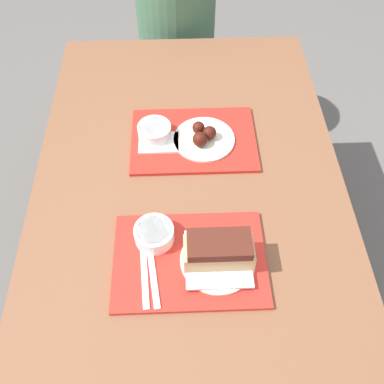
{
  "coord_description": "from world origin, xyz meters",
  "views": [
    {
      "loc": [
        -0.02,
        -0.75,
        1.74
      ],
      "look_at": [
        0.01,
        -0.02,
        0.76
      ],
      "focal_mm": 40.0,
      "sensor_mm": 36.0,
      "label": 1
    }
  ],
  "objects": [
    {
      "name": "picnic_bench_far",
      "position": [
        0.0,
        1.01,
        0.36
      ],
      "size": [
        0.89,
        0.28,
        0.42
      ],
      "color": "brown",
      "rests_on": "ground_plane"
    },
    {
      "name": "ground_plane",
      "position": [
        0.0,
        0.0,
        0.0
      ],
      "size": [
        12.0,
        12.0,
        0.0
      ],
      "primitive_type": "plane",
      "color": "#605B56"
    },
    {
      "name": "brisket_sandwich_plate",
      "position": [
        0.07,
        -0.23,
        0.77
      ],
      "size": [
        0.2,
        0.2,
        0.1
      ],
      "color": "beige",
      "rests_on": "tray_near"
    },
    {
      "name": "napkin_far",
      "position": [
        -0.09,
        0.2,
        0.74
      ],
      "size": [
        0.13,
        0.09,
        0.01
      ],
      "color": "white",
      "rests_on": "tray_far"
    },
    {
      "name": "plastic_knife_near",
      "position": [
        -0.1,
        -0.27,
        0.74
      ],
      "size": [
        0.04,
        0.17,
        0.0
      ],
      "color": "white",
      "rests_on": "tray_near"
    },
    {
      "name": "person_seated_across",
      "position": [
        -0.03,
        1.01,
        0.73
      ],
      "size": [
        0.35,
        0.35,
        0.73
      ],
      "color": "#477051",
      "rests_on": "picnic_bench_far"
    },
    {
      "name": "tray_near",
      "position": [
        -0.01,
        -0.22,
        0.73
      ],
      "size": [
        0.4,
        0.29,
        0.01
      ],
      "color": "red",
      "rests_on": "picnic_table"
    },
    {
      "name": "bowl_coleslaw_far",
      "position": [
        -0.1,
        0.23,
        0.76
      ],
      "size": [
        0.11,
        0.11,
        0.05
      ],
      "color": "white",
      "rests_on": "tray_far"
    },
    {
      "name": "tray_far",
      "position": [
        0.02,
        0.22,
        0.73
      ],
      "size": [
        0.4,
        0.29,
        0.01
      ],
      "color": "red",
      "rests_on": "picnic_table"
    },
    {
      "name": "wings_plate_far",
      "position": [
        0.05,
        0.21,
        0.75
      ],
      "size": [
        0.2,
        0.2,
        0.06
      ],
      "color": "beige",
      "rests_on": "tray_far"
    },
    {
      "name": "bowl_coleslaw_near",
      "position": [
        -0.1,
        -0.15,
        0.76
      ],
      "size": [
        0.11,
        0.11,
        0.05
      ],
      "color": "white",
      "rests_on": "tray_near"
    },
    {
      "name": "condiment_packet",
      "position": [
        -0.0,
        -0.15,
        0.74
      ],
      "size": [
        0.04,
        0.03,
        0.01
      ],
      "color": "#3F3F47",
      "rests_on": "tray_near"
    },
    {
      "name": "plastic_fork_near",
      "position": [
        -0.12,
        -0.27,
        0.74
      ],
      "size": [
        0.03,
        0.17,
        0.0
      ],
      "color": "white",
      "rests_on": "tray_near"
    },
    {
      "name": "picnic_table",
      "position": [
        0.0,
        0.0,
        0.63
      ],
      "size": [
        0.94,
        1.58,
        0.72
      ],
      "color": "brown",
      "rests_on": "ground_plane"
    }
  ]
}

